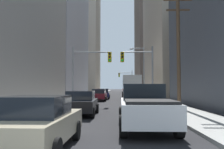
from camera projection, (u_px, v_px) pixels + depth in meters
sidewalk_left at (93, 95)px, 52.09m from camera, size 2.83×160.00×0.15m
sidewalk_right at (138, 95)px, 51.83m from camera, size 2.83×160.00×0.15m
city_bus at (131, 86)px, 37.61m from camera, size 2.67×11.53×3.40m
pickup_truck_white at (145, 107)px, 10.17m from camera, size 2.20×5.42×1.90m
sedan_beige at (37, 123)px, 6.67m from camera, size 1.95×4.23×1.52m
sedan_black at (81, 103)px, 14.93m from camera, size 1.95×4.23×1.52m
sedan_maroon at (99, 95)px, 30.40m from camera, size 1.95×4.24×1.52m
sedan_navy at (103, 94)px, 35.42m from camera, size 1.95×4.26×1.52m
traffic_signal_near_left at (90, 65)px, 24.86m from camera, size 4.11×0.44×6.00m
traffic_signal_near_right at (139, 65)px, 24.73m from camera, size 3.40×0.44×6.00m
traffic_signal_far_right at (126, 78)px, 61.40m from camera, size 3.62×0.44×6.00m
utility_pole_right at (178, 47)px, 18.43m from camera, size 2.20×0.28×9.15m
street_lamp_right at (142, 68)px, 34.00m from camera, size 2.11×0.32×7.50m
building_left_mid_office at (25, 14)px, 51.52m from camera, size 24.13×26.96×35.00m
building_right_mid_block at (208, 26)px, 47.52m from camera, size 23.12×26.37×27.69m
building_right_far_highrise at (164, 13)px, 92.50m from camera, size 20.98×27.96×60.81m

